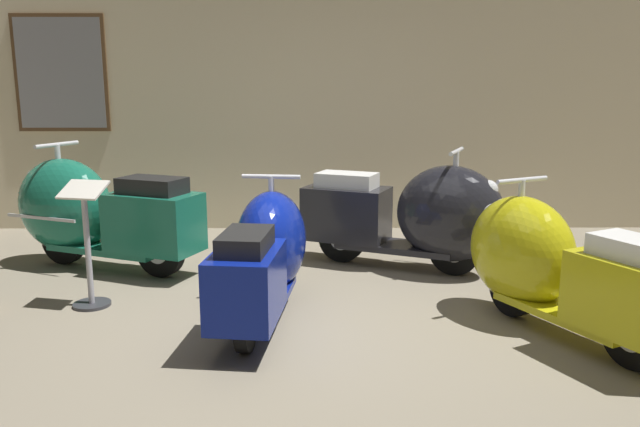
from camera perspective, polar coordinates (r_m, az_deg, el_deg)
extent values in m
plane|color=gray|center=(4.17, -1.56, -11.53)|extent=(60.00, 60.00, 0.00)
cube|color=beige|center=(7.22, -1.12, 13.60)|extent=(18.00, 0.20, 3.78)
cube|color=brown|center=(7.65, -22.69, 11.78)|extent=(1.03, 0.03, 1.28)
cube|color=gray|center=(7.63, -22.74, 11.78)|extent=(0.95, 0.01, 1.20)
cylinder|color=black|center=(6.29, -22.50, -2.22)|extent=(0.46, 0.26, 0.46)
cylinder|color=silver|center=(6.29, -22.50, -2.22)|extent=(0.23, 0.18, 0.21)
cylinder|color=black|center=(5.60, -14.46, -3.35)|extent=(0.46, 0.26, 0.46)
cylinder|color=silver|center=(5.60, -14.46, -3.35)|extent=(0.23, 0.18, 0.21)
cube|color=#196B51|center=(5.94, -18.70, -2.97)|extent=(1.17, 0.80, 0.06)
ellipsoid|color=#196B51|center=(6.19, -22.36, 0.67)|extent=(1.12, 0.92, 0.87)
cube|color=#196B51|center=(5.57, -14.97, -0.78)|extent=(0.90, 0.72, 0.51)
cube|color=black|center=(5.51, -15.14, 2.49)|extent=(0.63, 0.51, 0.14)
sphere|color=silver|center=(6.38, -24.61, 2.98)|extent=(0.17, 0.17, 0.17)
cylinder|color=silver|center=(6.15, -22.88, 4.35)|extent=(0.05, 0.05, 0.32)
cylinder|color=silver|center=(6.14, -23.00, 5.84)|extent=(0.23, 0.48, 0.04)
cube|color=silver|center=(6.00, -24.25, -0.37)|extent=(0.72, 0.31, 0.03)
cylinder|color=black|center=(4.85, -4.32, -5.67)|extent=(0.12, 0.41, 0.40)
cylinder|color=silver|center=(4.85, -4.32, -5.67)|extent=(0.12, 0.19, 0.18)
cylinder|color=black|center=(3.97, -6.79, -9.72)|extent=(0.12, 0.41, 0.40)
cylinder|color=silver|center=(3.97, -6.79, -9.72)|extent=(0.12, 0.19, 0.18)
cube|color=navy|center=(4.41, -5.42, -7.74)|extent=(0.46, 0.99, 0.05)
ellipsoid|color=navy|center=(4.73, -4.48, -2.54)|extent=(0.61, 0.89, 0.76)
cube|color=navy|center=(3.93, -6.74, -6.52)|extent=(0.47, 0.72, 0.44)
cube|color=black|center=(3.86, -6.84, -2.55)|extent=(0.33, 0.51, 0.12)
sphere|color=silver|center=(4.95, -3.94, 0.60)|extent=(0.15, 0.15, 0.15)
cylinder|color=silver|center=(4.68, -4.48, 1.70)|extent=(0.04, 0.04, 0.28)
cylinder|color=silver|center=(4.66, -4.51, 3.40)|extent=(0.44, 0.08, 0.03)
cylinder|color=black|center=(5.61, 12.25, -3.27)|extent=(0.45, 0.26, 0.45)
cylinder|color=silver|center=(5.61, 12.25, -3.27)|extent=(0.23, 0.18, 0.20)
cylinder|color=black|center=(5.88, 2.02, -2.30)|extent=(0.45, 0.26, 0.45)
cylinder|color=silver|center=(5.88, 2.02, -2.30)|extent=(0.23, 0.18, 0.20)
cube|color=black|center=(5.73, 7.00, -3.00)|extent=(1.14, 0.79, 0.06)
ellipsoid|color=black|center=(5.54, 11.82, -0.03)|extent=(1.10, 0.91, 0.85)
cube|color=black|center=(5.81, 2.45, 0.02)|extent=(0.88, 0.71, 0.49)
cube|color=silver|center=(5.76, 2.48, 3.08)|extent=(0.62, 0.50, 0.13)
sphere|color=silver|center=(5.45, 15.17, 2.12)|extent=(0.17, 0.17, 0.17)
cylinder|color=silver|center=(5.47, 12.34, 3.96)|extent=(0.05, 0.05, 0.31)
cylinder|color=silver|center=(5.45, 12.41, 5.59)|extent=(0.23, 0.47, 0.04)
cube|color=silver|center=(5.83, 12.36, -0.05)|extent=(0.70, 0.31, 0.03)
cylinder|color=black|center=(4.73, 17.29, -6.56)|extent=(0.26, 0.40, 0.41)
cylinder|color=silver|center=(4.73, 17.29, -6.56)|extent=(0.17, 0.21, 0.18)
cylinder|color=black|center=(4.15, 26.89, -9.93)|extent=(0.26, 0.40, 0.41)
cylinder|color=silver|center=(4.15, 26.89, -9.93)|extent=(0.17, 0.21, 0.18)
cube|color=gold|center=(4.43, 21.73, -8.41)|extent=(0.77, 1.04, 0.05)
ellipsoid|color=gold|center=(4.62, 17.95, -3.27)|extent=(0.87, 1.01, 0.78)
cube|color=gold|center=(4.10, 26.71, -6.83)|extent=(0.68, 0.81, 0.45)
cube|color=silver|center=(4.02, 27.09, -2.93)|extent=(0.48, 0.57, 0.12)
sphere|color=silver|center=(4.77, 15.66, -0.02)|extent=(0.15, 0.15, 0.15)
cylinder|color=silver|center=(4.57, 17.96, 1.16)|extent=(0.05, 0.05, 0.29)
cylinder|color=silver|center=(4.54, 18.07, 2.94)|extent=(0.42, 0.23, 0.03)
cylinder|color=#333338|center=(5.08, -20.18, -7.82)|extent=(0.28, 0.28, 0.02)
cylinder|color=#A5A5AD|center=(4.95, -20.53, -3.03)|extent=(0.04, 0.04, 0.85)
cube|color=silver|center=(4.87, -20.90, 2.06)|extent=(0.36, 0.29, 0.12)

